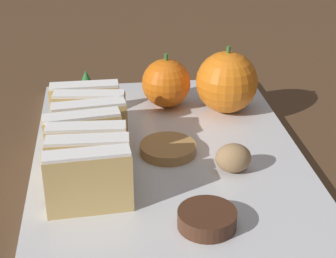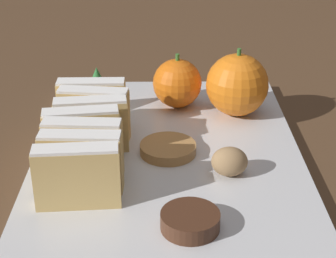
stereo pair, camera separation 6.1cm
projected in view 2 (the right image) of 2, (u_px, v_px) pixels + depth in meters
The scene contains 15 objects.
ground_plane at pixel (168, 162), 0.63m from camera, with size 6.00×6.00×0.00m, color #513823.
serving_platter at pixel (168, 158), 0.63m from camera, with size 0.30×0.42×0.01m.
stollen_slice_front at pixel (77, 177), 0.52m from camera, with size 0.08×0.03×0.06m.
stollen_slice_second at pixel (81, 162), 0.54m from camera, with size 0.08×0.02×0.06m.
stollen_slice_third at pixel (83, 149), 0.57m from camera, with size 0.08×0.02×0.06m.
stollen_slice_fourth at pixel (82, 136), 0.59m from camera, with size 0.08×0.03×0.06m.
stollen_slice_fifth at pixel (91, 125), 0.62m from camera, with size 0.08×0.03×0.06m.
stollen_slice_sixth at pixel (94, 115), 0.64m from camera, with size 0.08×0.03×0.06m.
stollen_slice_back at pixel (92, 105), 0.66m from camera, with size 0.08×0.02×0.06m.
orange_near at pixel (177, 83), 0.72m from camera, with size 0.06×0.06×0.07m.
orange_far at pixel (237, 85), 0.70m from camera, with size 0.08×0.08×0.09m.
walnut at pixel (229, 162), 0.58m from camera, with size 0.04×0.03×0.03m.
chocolate_cookie at pixel (190, 221), 0.50m from camera, with size 0.05×0.05×0.02m.
gingerbread_cookie at pixel (169, 148), 0.62m from camera, with size 0.06×0.06×0.01m.
evergreen_sprig at pixel (98, 89), 0.71m from camera, with size 0.05×0.05×0.06m.
Camera 2 is at (-0.01, -0.54, 0.32)m, focal length 60.00 mm.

